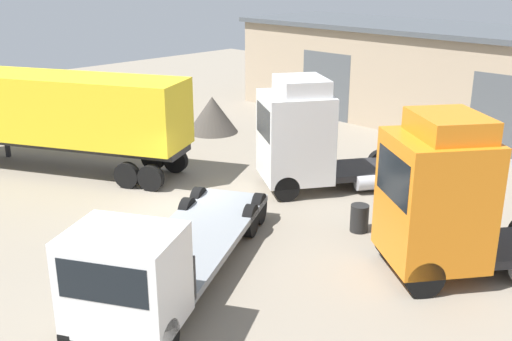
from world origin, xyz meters
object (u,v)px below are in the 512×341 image
(flatbed_truck_white, at_px, (154,262))
(tractor_unit_orange, at_px, (449,201))
(gravel_pile, at_px, (212,114))
(tractor_unit_white, at_px, (307,138))
(container_trailer_green, at_px, (57,110))
(oil_drum, at_px, (359,218))

(flatbed_truck_white, height_order, tractor_unit_orange, tractor_unit_orange)
(tractor_unit_orange, relative_size, gravel_pile, 2.51)
(tractor_unit_white, bearing_deg, container_trailer_green, -24.55)
(container_trailer_green, bearing_deg, flatbed_truck_white, 134.98)
(oil_drum, bearing_deg, tractor_unit_orange, -11.10)
(gravel_pile, distance_m, oil_drum, 13.15)
(container_trailer_green, relative_size, tractor_unit_orange, 1.68)
(container_trailer_green, distance_m, oil_drum, 12.97)
(tractor_unit_white, relative_size, tractor_unit_orange, 1.05)
(tractor_unit_orange, xyz_separation_m, gravel_pile, (-15.57, 5.18, -1.22))
(tractor_unit_orange, bearing_deg, container_trailer_green, -42.72)
(container_trailer_green, bearing_deg, gravel_pile, -117.20)
(tractor_unit_white, height_order, oil_drum, tractor_unit_white)
(gravel_pile, bearing_deg, oil_drum, -20.22)
(container_trailer_green, xyz_separation_m, gravel_pile, (-0.09, 8.28, -1.61))
(tractor_unit_orange, distance_m, oil_drum, 3.70)
(flatbed_truck_white, distance_m, gravel_pile, 16.53)
(tractor_unit_orange, height_order, gravel_pile, tractor_unit_orange)
(container_trailer_green, distance_m, tractor_unit_orange, 15.80)
(gravel_pile, bearing_deg, tractor_unit_orange, -18.40)
(flatbed_truck_white, relative_size, tractor_unit_orange, 1.35)
(gravel_pile, bearing_deg, flatbed_truck_white, -45.71)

